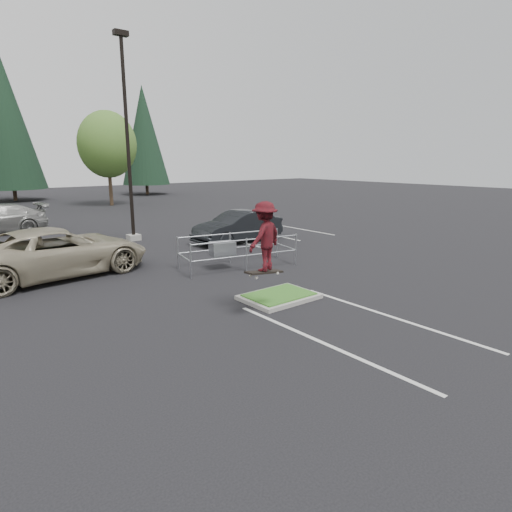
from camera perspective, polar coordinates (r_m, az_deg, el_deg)
ground at (r=13.13m, az=3.09°, el=-5.72°), size 120.00×120.00×0.00m
grass_median at (r=13.10m, az=3.10°, el=-5.39°), size 2.20×1.60×0.16m
stall_lines at (r=17.30m, az=-13.80°, el=-1.50°), size 22.62×17.60×0.01m
light_pole at (r=23.01m, az=-16.67°, el=13.26°), size 0.70×0.60×10.12m
decid_c at (r=41.64m, az=-19.22°, el=13.61°), size 5.12×5.12×8.38m
conif_b at (r=50.57m, az=-30.38°, el=15.30°), size 6.38×6.38×14.50m
conif_c at (r=53.69m, az=-14.69°, el=15.27°), size 5.50×5.50×12.50m
cart_corral at (r=16.58m, az=-4.01°, el=1.04°), size 4.69×2.47×1.26m
skateboarder at (r=11.30m, az=1.12°, el=2.57°), size 1.34×0.99×2.00m
car_l_tan at (r=17.01m, az=-25.00°, el=0.49°), size 6.68×3.61×1.78m
car_r_charc at (r=21.91m, az=-2.41°, el=3.94°), size 4.91×1.94×1.59m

